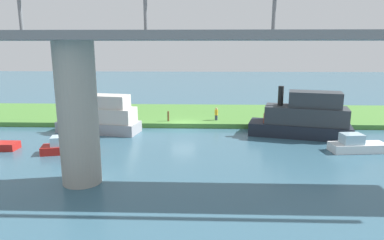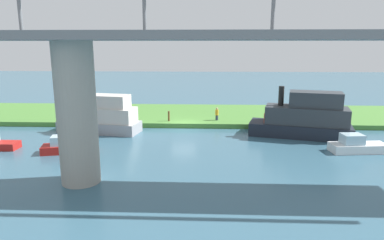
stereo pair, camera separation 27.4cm
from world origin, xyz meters
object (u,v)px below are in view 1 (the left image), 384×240
at_px(mooring_post, 168,116).
at_px(houseboat_blue, 303,118).
at_px(pontoon_yellow, 101,117).
at_px(person_on_bank, 216,114).
at_px(skiff_small, 356,145).
at_px(bridge_pylon, 78,114).
at_px(riverboat_paddlewheel, 67,147).

relative_size(mooring_post, houseboat_blue, 0.11).
distance_m(pontoon_yellow, houseboat_blue, 19.64).
xyz_separation_m(person_on_bank, skiff_small, (-11.10, 9.36, -0.67)).
height_order(bridge_pylon, houseboat_blue, bridge_pylon).
relative_size(person_on_bank, pontoon_yellow, 0.16).
xyz_separation_m(pontoon_yellow, skiff_small, (-22.66, 5.60, -0.99)).
bearing_deg(person_on_bank, pontoon_yellow, 18.01).
relative_size(mooring_post, pontoon_yellow, 0.13).
height_order(person_on_bank, skiff_small, person_on_bank).
bearing_deg(pontoon_yellow, houseboat_blue, 177.42).
bearing_deg(person_on_bank, bridge_pylon, 61.26).
height_order(bridge_pylon, person_on_bank, bridge_pylon).
bearing_deg(skiff_small, person_on_bank, -40.14).
distance_m(mooring_post, pontoon_yellow, 7.10).
bearing_deg(houseboat_blue, riverboat_paddlewheel, 15.91).
relative_size(person_on_bank, houseboat_blue, 0.14).
bearing_deg(mooring_post, bridge_pylon, 76.37).
bearing_deg(riverboat_paddlewheel, skiff_small, -177.29).
xyz_separation_m(pontoon_yellow, houseboat_blue, (-19.62, 0.88, 0.23)).
bearing_deg(mooring_post, houseboat_blue, 163.29).
bearing_deg(pontoon_yellow, mooring_post, -154.12).
height_order(person_on_bank, houseboat_blue, houseboat_blue).
distance_m(bridge_pylon, mooring_post, 16.58).
bearing_deg(houseboat_blue, skiff_small, 122.85).
height_order(riverboat_paddlewheel, skiff_small, skiff_small).
height_order(person_on_bank, mooring_post, person_on_bank).
distance_m(pontoon_yellow, skiff_small, 23.37).
bearing_deg(skiff_small, pontoon_yellow, -13.87).
xyz_separation_m(houseboat_blue, riverboat_paddlewheel, (20.44, 5.83, -1.26)).
relative_size(houseboat_blue, skiff_small, 2.10).
bearing_deg(houseboat_blue, pontoon_yellow, -2.58).
bearing_deg(mooring_post, pontoon_yellow, 25.88).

